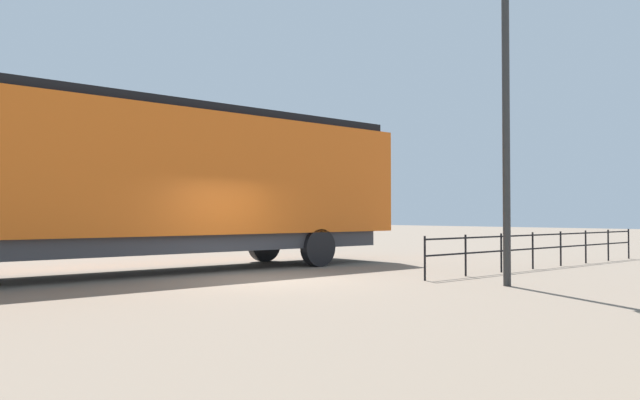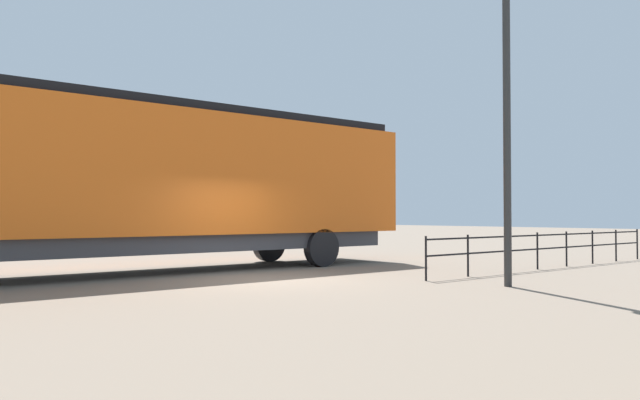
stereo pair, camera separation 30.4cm
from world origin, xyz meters
The scene contains 4 objects.
ground_plane centered at (0.00, 0.00, 0.00)m, with size 120.00×120.00×0.00m, color #756656.
locomotive centered at (-3.37, -1.34, 2.44)m, with size 2.96×16.52×4.39m.
lamp_post centered at (4.32, 3.13, 4.62)m, with size 0.49×0.49×6.82m.
platform_fence centered at (2.49, 8.11, 0.66)m, with size 0.05×10.94×1.02m.
Camera 1 is at (11.70, -8.55, 1.51)m, focal length 35.05 mm.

